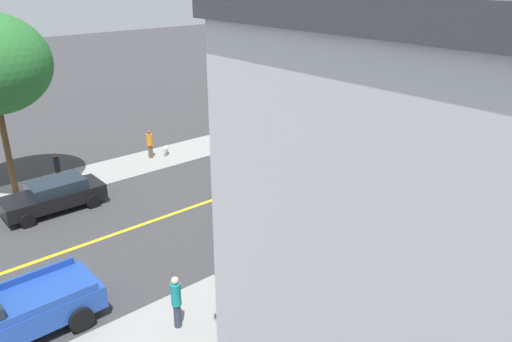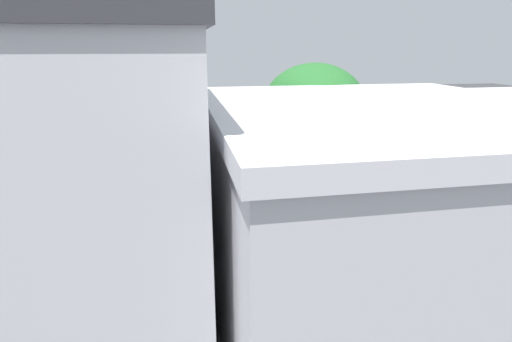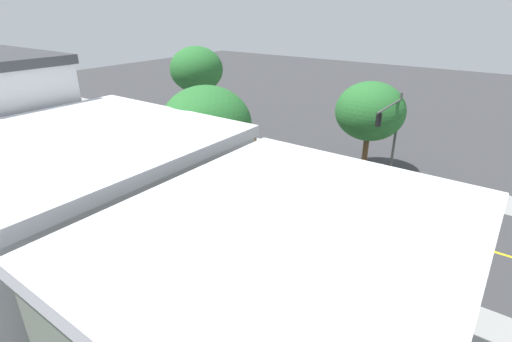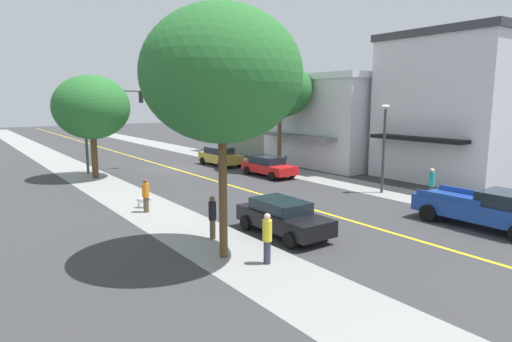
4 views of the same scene
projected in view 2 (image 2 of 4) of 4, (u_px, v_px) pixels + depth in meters
ground_plane at (350, 181)px, 29.65m from camera, size 140.00×140.00×0.00m
sidewalk_left at (399, 219)px, 23.20m from camera, size 3.31×126.00×0.01m
sidewalk_right at (319, 157)px, 36.10m from camera, size 3.31×126.00×0.01m
road_centerline_stripe at (350, 181)px, 29.65m from camera, size 0.20×126.00×0.00m
brick_apartment_block at (376, 220)px, 13.56m from camera, size 13.09×10.83×7.72m
corner_shop_building at (43, 206)px, 11.39m from camera, size 9.94×9.07×10.21m
street_tree_left_near at (314, 108)px, 20.37m from camera, size 5.16×5.16×8.62m
street_tree_right_corner at (316, 100)px, 34.15m from camera, size 5.34×5.34×7.38m
street_tree_left_far at (72, 86)px, 31.14m from camera, size 5.52×5.52×8.82m
fire_hydrant at (359, 209)px, 23.50m from camera, size 0.44×0.24×0.83m
parking_meter at (270, 207)px, 22.50m from camera, size 0.12×0.18×1.40m
traffic_light_mast at (348, 108)px, 33.30m from camera, size 4.97×0.32×6.84m
street_lamp at (96, 175)px, 19.89m from camera, size 0.70×0.36×5.35m
red_sedan_left_curb at (262, 198)px, 24.17m from camera, size 2.10×4.68×1.46m
gold_sedan_left_curb at (366, 189)px, 25.51m from camera, size 2.09×4.58×1.58m
black_sedan_right_curb at (83, 170)px, 29.73m from camera, size 2.03×4.53×1.46m
pedestrian_orange_shirt at (179, 153)px, 34.01m from camera, size 0.36×0.36×1.71m
pedestrian_teal_shirt at (34, 229)px, 19.58m from camera, size 0.32×0.32×1.85m
pedestrian_yellow_shirt at (59, 160)px, 31.67m from camera, size 0.33×0.33×1.80m
pedestrian_black_shirt at (106, 157)px, 32.44m from camera, size 0.31×0.31×1.79m
small_dog at (190, 158)px, 34.08m from camera, size 0.76×0.72×0.64m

